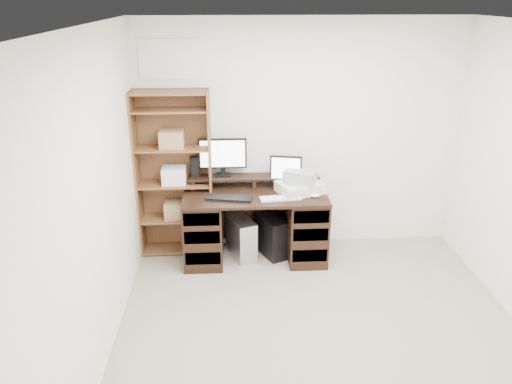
{
  "coord_description": "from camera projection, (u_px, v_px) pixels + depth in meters",
  "views": [
    {
      "loc": [
        -0.75,
        -3.2,
        2.7
      ],
      "look_at": [
        -0.5,
        1.43,
        0.85
      ],
      "focal_mm": 35.0,
      "sensor_mm": 36.0,
      "label": 1
    }
  ],
  "objects": [
    {
      "name": "monitor_wide",
      "position": [
        223.0,
        155.0,
        5.31
      ],
      "size": [
        0.51,
        0.13,
        0.41
      ],
      "rotation": [
        0.0,
        0.0,
        -0.0
      ],
      "color": "black",
      "rests_on": "riser_shelf"
    },
    {
      "name": "monitor_small",
      "position": [
        286.0,
        171.0,
        5.27
      ],
      "size": [
        0.33,
        0.15,
        0.37
      ],
      "rotation": [
        0.0,
        0.0,
        -0.2
      ],
      "color": "black",
      "rests_on": "desk"
    },
    {
      "name": "keyboard_black",
      "position": [
        229.0,
        198.0,
        5.07
      ],
      "size": [
        0.49,
        0.24,
        0.03
      ],
      "primitive_type": "cube",
      "rotation": [
        0.0,
        0.0,
        -0.19
      ],
      "color": "black",
      "rests_on": "desk"
    },
    {
      "name": "desk",
      "position": [
        255.0,
        224.0,
        5.36
      ],
      "size": [
        1.5,
        0.7,
        0.75
      ],
      "color": "black",
      "rests_on": "ground"
    },
    {
      "name": "riser_shelf",
      "position": [
        254.0,
        178.0,
        5.38
      ],
      "size": [
        1.4,
        0.22,
        0.12
      ],
      "color": "black",
      "rests_on": "desk"
    },
    {
      "name": "basket",
      "position": [
        300.0,
        176.0,
        5.18
      ],
      "size": [
        0.38,
        0.33,
        0.13
      ],
      "primitive_type": "cube",
      "rotation": [
        0.0,
        0.0,
        -0.43
      ],
      "color": "#979CA1",
      "rests_on": "printer"
    },
    {
      "name": "keyboard_white",
      "position": [
        281.0,
        198.0,
        5.07
      ],
      "size": [
        0.43,
        0.18,
        0.02
      ],
      "primitive_type": "cube",
      "rotation": [
        0.0,
        0.0,
        0.12
      ],
      "color": "white",
      "rests_on": "desk"
    },
    {
      "name": "tower_silver",
      "position": [
        241.0,
        237.0,
        5.43
      ],
      "size": [
        0.34,
        0.49,
        0.45
      ],
      "primitive_type": "cube",
      "rotation": [
        0.0,
        0.0,
        0.35
      ],
      "color": "#AEAFB5",
      "rests_on": "ground"
    },
    {
      "name": "tower_black",
      "position": [
        271.0,
        236.0,
        5.48
      ],
      "size": [
        0.36,
        0.48,
        0.44
      ],
      "rotation": [
        0.0,
        0.0,
        0.43
      ],
      "color": "black",
      "rests_on": "ground"
    },
    {
      "name": "room",
      "position": [
        337.0,
        213.0,
        3.54
      ],
      "size": [
        3.54,
        4.04,
        2.54
      ],
      "color": "gray",
      "rests_on": "ground"
    },
    {
      "name": "speaker",
      "position": [
        194.0,
        166.0,
        5.32
      ],
      "size": [
        0.1,
        0.1,
        0.22
      ],
      "primitive_type": "cube",
      "rotation": [
        0.0,
        0.0,
        0.22
      ],
      "color": "black",
      "rests_on": "riser_shelf"
    },
    {
      "name": "mouse",
      "position": [
        315.0,
        196.0,
        5.12
      ],
      "size": [
        0.1,
        0.08,
        0.04
      ],
      "primitive_type": "ellipsoid",
      "rotation": [
        0.0,
        0.0,
        0.19
      ],
      "color": "white",
      "rests_on": "desk"
    },
    {
      "name": "printer",
      "position": [
        300.0,
        187.0,
        5.23
      ],
      "size": [
        0.53,
        0.47,
        0.11
      ],
      "primitive_type": "cube",
      "rotation": [
        0.0,
        0.0,
        0.37
      ],
      "color": "beige",
      "rests_on": "desk"
    },
    {
      "name": "bookshelf",
      "position": [
        174.0,
        173.0,
        5.31
      ],
      "size": [
        0.8,
        0.3,
        1.8
      ],
      "color": "brown",
      "rests_on": "ground"
    }
  ]
}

